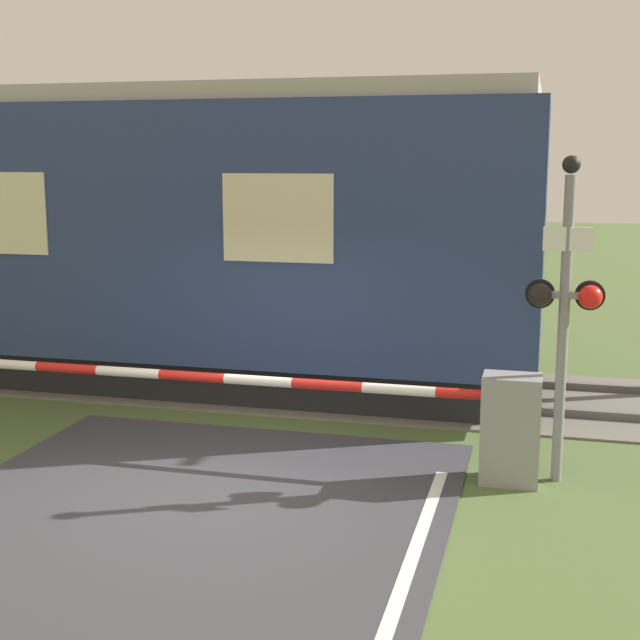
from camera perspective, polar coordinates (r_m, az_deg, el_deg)
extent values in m
plane|color=#4C6033|center=(9.36, -6.94, -10.64)|extent=(80.00, 80.00, 0.00)
cube|color=#666056|center=(13.15, -0.29, -4.28)|extent=(36.00, 3.20, 0.03)
cube|color=#595451|center=(12.46, -1.13, -4.80)|extent=(36.00, 0.08, 0.10)
cube|color=#595451|center=(13.81, 0.47, -3.29)|extent=(36.00, 0.08, 0.10)
cube|color=black|center=(14.62, -15.84, -2.03)|extent=(13.31, 2.68, 0.60)
cube|color=navy|center=(14.34, -16.24, 5.93)|extent=(14.47, 3.15, 3.46)
cube|color=#ADA89E|center=(14.33, -16.62, 13.32)|extent=(14.18, 2.90, 0.24)
cube|color=beige|center=(11.24, -2.73, 6.53)|extent=(1.45, 0.02, 1.11)
cube|color=gray|center=(9.49, 12.10, -6.85)|extent=(0.60, 0.44, 1.14)
cylinder|color=gray|center=(9.39, 12.18, -4.85)|extent=(0.16, 0.16, 0.18)
cylinder|color=red|center=(9.41, 9.79, -4.73)|extent=(0.78, 0.11, 0.11)
cylinder|color=white|center=(9.50, 5.07, -4.47)|extent=(0.78, 0.11, 0.11)
cylinder|color=red|center=(9.66, 0.46, -4.19)|extent=(0.78, 0.11, 0.11)
cylinder|color=white|center=(9.87, -3.97, -3.89)|extent=(0.78, 0.11, 0.11)
cylinder|color=red|center=(10.14, -8.18, -3.59)|extent=(0.78, 0.11, 0.11)
cylinder|color=white|center=(10.46, -12.15, -3.29)|extent=(0.78, 0.11, 0.11)
cylinder|color=red|center=(10.83, -15.87, -2.99)|extent=(0.78, 0.11, 0.11)
cylinder|color=white|center=(11.24, -19.33, -2.70)|extent=(0.78, 0.11, 0.11)
cylinder|color=gray|center=(9.41, 15.29, -0.75)|extent=(0.11, 0.11, 3.17)
cube|color=gray|center=(9.35, 15.40, 1.54)|extent=(0.61, 0.07, 0.07)
sphere|color=black|center=(9.30, 13.90, 1.56)|extent=(0.24, 0.24, 0.24)
sphere|color=red|center=(9.31, 16.92, 1.42)|extent=(0.24, 0.24, 0.24)
cylinder|color=black|center=(9.41, 13.91, 1.66)|extent=(0.30, 0.06, 0.30)
cylinder|color=black|center=(9.42, 16.89, 1.52)|extent=(0.30, 0.06, 0.30)
cube|color=white|center=(9.24, 15.58, 5.00)|extent=(0.48, 0.02, 0.24)
sphere|color=black|center=(9.25, 15.80, 9.56)|extent=(0.18, 0.18, 0.18)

